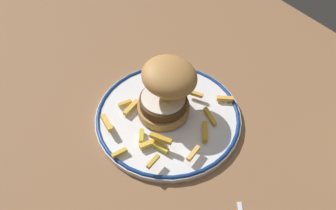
# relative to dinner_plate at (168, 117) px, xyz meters

# --- Properties ---
(ground_plane) EXTENTS (1.37, 1.04, 0.04)m
(ground_plane) POSITION_rel_dinner_plate_xyz_m (-0.03, -0.01, -0.03)
(ground_plane) COLOR brown
(dinner_plate) EXTENTS (0.30, 0.30, 0.02)m
(dinner_plate) POSITION_rel_dinner_plate_xyz_m (0.00, 0.00, 0.00)
(dinner_plate) COLOR silver
(dinner_plate) RESTS_ON ground_plane
(burger) EXTENTS (0.16, 0.16, 0.12)m
(burger) POSITION_rel_dinner_plate_xyz_m (-0.02, 0.01, 0.07)
(burger) COLOR #B48242
(burger) RESTS_ON dinner_plate
(fries_pile) EXTENTS (0.23, 0.28, 0.03)m
(fries_pile) POSITION_rel_dinner_plate_xyz_m (0.01, -0.02, 0.02)
(fries_pile) COLOR gold
(fries_pile) RESTS_ON dinner_plate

